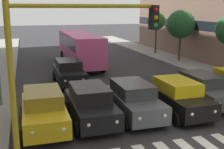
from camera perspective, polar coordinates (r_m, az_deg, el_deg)
car_1 at (r=16.81m, az=17.41°, el=-2.76°), size 2.02×4.44×1.72m
car_2 at (r=15.07m, az=12.84°, el=-4.26°), size 2.02×4.44×1.72m
car_3 at (r=14.26m, az=4.21°, el=-4.94°), size 2.02×4.44×1.72m
car_4 at (r=13.60m, az=-4.26°, el=-5.82°), size 2.02×4.44×1.72m
car_5 at (r=13.22m, az=-13.31°, el=-6.70°), size 2.02×4.44×1.72m
car_row2_0 at (r=20.64m, az=-8.46°, el=0.52°), size 2.02×4.44×1.72m
bus_behind_traffic at (r=27.34m, az=-6.38°, el=5.64°), size 2.78×10.50×3.00m
traffic_light_gantry at (r=8.78m, az=-10.63°, el=2.77°), size 4.64×0.36×5.50m
street_lamp_right at (r=16.05m, az=-20.74°, el=10.47°), size 2.87×0.28×7.67m
street_tree_2 at (r=29.61m, az=13.35°, el=9.57°), size 2.75×2.75×4.97m
street_tree_3 at (r=34.33m, az=8.70°, el=10.31°), size 2.05×2.05×4.73m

